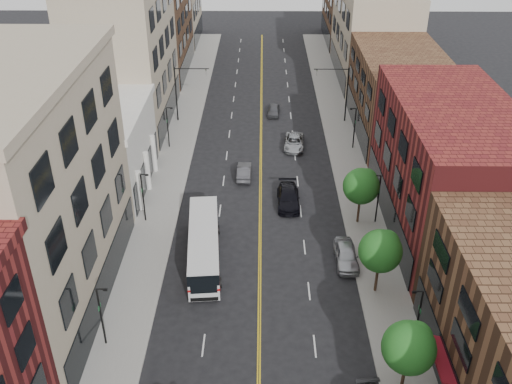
{
  "coord_description": "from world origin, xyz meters",
  "views": [
    {
      "loc": [
        0.12,
        -21.54,
        30.33
      ],
      "look_at": [
        -0.37,
        21.22,
        5.0
      ],
      "focal_mm": 40.0,
      "sensor_mm": 36.0,
      "label": 1
    }
  ],
  "objects_px": {
    "city_bus": "(204,243)",
    "car_lane_a": "(288,197)",
    "car_lane_c": "(274,110)",
    "car_lane_behind": "(244,171)",
    "car_lane_b": "(294,142)",
    "car_parked_far": "(346,255)"
  },
  "relations": [
    {
      "from": "city_bus",
      "to": "car_lane_a",
      "type": "height_order",
      "value": "city_bus"
    },
    {
      "from": "city_bus",
      "to": "car_lane_a",
      "type": "xyz_separation_m",
      "value": [
        7.61,
        9.18,
        -0.92
      ]
    },
    {
      "from": "car_lane_behind",
      "to": "car_lane_b",
      "type": "xyz_separation_m",
      "value": [
        5.78,
        7.32,
        0.01
      ]
    },
    {
      "from": "car_parked_far",
      "to": "car_lane_b",
      "type": "xyz_separation_m",
      "value": [
        -3.42,
        22.44,
        -0.1
      ]
    },
    {
      "from": "car_lane_c",
      "to": "car_parked_far",
      "type": "bearing_deg",
      "value": -74.57
    },
    {
      "from": "car_lane_behind",
      "to": "car_lane_c",
      "type": "bearing_deg",
      "value": -100.95
    },
    {
      "from": "car_lane_b",
      "to": "car_parked_far",
      "type": "bearing_deg",
      "value": -76.62
    },
    {
      "from": "car_lane_behind",
      "to": "car_lane_c",
      "type": "distance_m",
      "value": 17.71
    },
    {
      "from": "car_lane_c",
      "to": "car_lane_behind",
      "type": "bearing_deg",
      "value": -95.92
    },
    {
      "from": "car_parked_far",
      "to": "car_lane_c",
      "type": "relative_size",
      "value": 1.22
    },
    {
      "from": "city_bus",
      "to": "car_lane_behind",
      "type": "relative_size",
      "value": 2.76
    },
    {
      "from": "city_bus",
      "to": "car_lane_behind",
      "type": "xyz_separation_m",
      "value": [
        3.01,
        14.79,
        -1.02
      ]
    },
    {
      "from": "car_parked_far",
      "to": "car_lane_behind",
      "type": "xyz_separation_m",
      "value": [
        -9.2,
        15.12,
        -0.11
      ]
    },
    {
      "from": "city_bus",
      "to": "car_lane_c",
      "type": "relative_size",
      "value": 3.02
    },
    {
      "from": "city_bus",
      "to": "car_lane_c",
      "type": "height_order",
      "value": "city_bus"
    },
    {
      "from": "car_lane_b",
      "to": "car_lane_a",
      "type": "bearing_deg",
      "value": -90.5
    },
    {
      "from": "car_lane_b",
      "to": "car_lane_behind",
      "type": "bearing_deg",
      "value": -123.6
    },
    {
      "from": "car_parked_far",
      "to": "car_lane_c",
      "type": "xyz_separation_m",
      "value": [
        -5.69,
        32.48,
        -0.14
      ]
    },
    {
      "from": "car_lane_a",
      "to": "car_lane_c",
      "type": "xyz_separation_m",
      "value": [
        -1.1,
        22.97,
        -0.13
      ]
    },
    {
      "from": "car_lane_c",
      "to": "city_bus",
      "type": "bearing_deg",
      "value": -95.96
    },
    {
      "from": "car_lane_behind",
      "to": "car_lane_b",
      "type": "distance_m",
      "value": 9.33
    },
    {
      "from": "city_bus",
      "to": "car_parked_far",
      "type": "distance_m",
      "value": 12.24
    }
  ]
}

